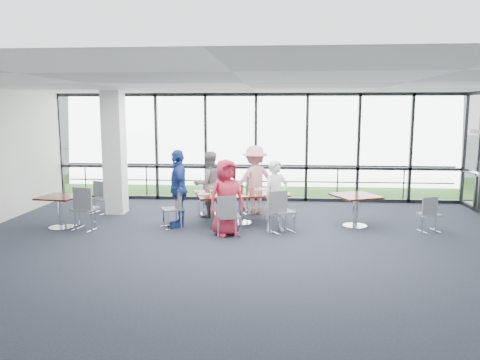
# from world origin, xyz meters

# --- Properties ---
(floor) EXTENTS (12.00, 10.00, 0.02)m
(floor) POSITION_xyz_m (0.00, 0.00, -0.01)
(floor) COLOR #202431
(floor) RESTS_ON ground
(ceiling) EXTENTS (12.00, 10.00, 0.04)m
(ceiling) POSITION_xyz_m (0.00, 0.00, 3.20)
(ceiling) COLOR white
(ceiling) RESTS_ON ground
(wall_front) EXTENTS (12.00, 0.10, 3.20)m
(wall_front) POSITION_xyz_m (0.00, -5.00, 1.60)
(wall_front) COLOR silver
(wall_front) RESTS_ON ground
(curtain_wall_back) EXTENTS (12.00, 0.10, 3.20)m
(curtain_wall_back) POSITION_xyz_m (0.00, 5.00, 1.60)
(curtain_wall_back) COLOR white
(curtain_wall_back) RESTS_ON ground
(structural_column) EXTENTS (0.50, 0.50, 3.20)m
(structural_column) POSITION_xyz_m (-3.60, 3.00, 1.60)
(structural_column) COLOR white
(structural_column) RESTS_ON ground
(apron) EXTENTS (80.00, 70.00, 0.02)m
(apron) POSITION_xyz_m (0.00, 10.00, -0.02)
(apron) COLOR gray
(apron) RESTS_ON ground
(grass_strip) EXTENTS (80.00, 5.00, 0.01)m
(grass_strip) POSITION_xyz_m (0.00, 8.00, 0.01)
(grass_strip) COLOR #25591D
(grass_strip) RESTS_ON ground
(hangar_main) EXTENTS (24.00, 10.00, 6.00)m
(hangar_main) POSITION_xyz_m (4.00, 32.00, 3.00)
(hangar_main) COLOR silver
(hangar_main) RESTS_ON ground
(hangar_aux) EXTENTS (10.00, 6.00, 4.00)m
(hangar_aux) POSITION_xyz_m (-18.00, 28.00, 2.00)
(hangar_aux) COLOR silver
(hangar_aux) RESTS_ON ground
(guard_rail) EXTENTS (12.00, 0.06, 0.06)m
(guard_rail) POSITION_xyz_m (0.00, 5.60, 0.50)
(guard_rail) COLOR #2D2D33
(guard_rail) RESTS_ON ground
(main_table) EXTENTS (2.37, 1.75, 0.75)m
(main_table) POSITION_xyz_m (-0.22, 2.06, 0.64)
(main_table) COLOR #350A09
(main_table) RESTS_ON ground
(side_table_left) EXTENTS (0.93, 0.93, 0.75)m
(side_table_left) POSITION_xyz_m (-4.32, 1.29, 0.63)
(side_table_left) COLOR #350A09
(side_table_left) RESTS_ON ground
(side_table_right) EXTENTS (1.22, 1.22, 0.75)m
(side_table_right) POSITION_xyz_m (2.46, 1.96, 0.64)
(side_table_right) COLOR #350A09
(side_table_right) RESTS_ON ground
(diner_near_left) EXTENTS (0.97, 0.87, 1.66)m
(diner_near_left) POSITION_xyz_m (-0.45, 0.98, 0.83)
(diner_near_left) COLOR #C1243C
(diner_near_left) RESTS_ON ground
(diner_near_right) EXTENTS (0.72, 0.67, 1.60)m
(diner_near_right) POSITION_xyz_m (0.61, 1.41, 0.80)
(diner_near_right) COLOR white
(diner_near_right) RESTS_ON ground
(diner_far_left) EXTENTS (0.95, 0.83, 1.67)m
(diner_far_left) POSITION_xyz_m (-1.08, 2.73, 0.84)
(diner_far_left) COLOR slate
(diner_far_left) RESTS_ON ground
(diner_far_right) EXTENTS (1.30, 1.03, 1.79)m
(diner_far_right) POSITION_xyz_m (0.06, 3.13, 0.90)
(diner_far_right) COLOR pink
(diner_far_right) RESTS_ON ground
(diner_end) EXTENTS (0.86, 1.18, 1.81)m
(diner_end) POSITION_xyz_m (-1.64, 1.62, 0.91)
(diner_end) COLOR navy
(diner_end) RESTS_ON ground
(chair_main_nl) EXTENTS (0.52, 0.52, 0.89)m
(chair_main_nl) POSITION_xyz_m (-0.37, 0.87, 0.45)
(chair_main_nl) COLOR slate
(chair_main_nl) RESTS_ON ground
(chair_main_nr) EXTENTS (0.63, 0.63, 0.94)m
(chair_main_nr) POSITION_xyz_m (0.76, 1.29, 0.47)
(chair_main_nr) COLOR slate
(chair_main_nr) RESTS_ON ground
(chair_main_fl) EXTENTS (0.48, 0.48, 0.84)m
(chair_main_fl) POSITION_xyz_m (-1.13, 2.90, 0.42)
(chair_main_fl) COLOR slate
(chair_main_fl) RESTS_ON ground
(chair_main_fr) EXTENTS (0.60, 0.60, 0.94)m
(chair_main_fr) POSITION_xyz_m (-0.05, 3.22, 0.47)
(chair_main_fr) COLOR slate
(chair_main_fr) RESTS_ON ground
(chair_main_end) EXTENTS (0.59, 0.59, 0.89)m
(chair_main_end) POSITION_xyz_m (-1.77, 1.50, 0.44)
(chair_main_end) COLOR slate
(chair_main_end) RESTS_ON ground
(chair_spare_la) EXTENTS (0.58, 0.58, 0.99)m
(chair_spare_la) POSITION_xyz_m (-3.69, 1.16, 0.49)
(chair_spare_la) COLOR slate
(chair_spare_la) RESTS_ON ground
(chair_spare_lb) EXTENTS (0.51, 0.51, 0.82)m
(chair_spare_lb) POSITION_xyz_m (-4.00, 2.85, 0.41)
(chair_spare_lb) COLOR slate
(chair_spare_lb) RESTS_ON ground
(chair_spare_r) EXTENTS (0.49, 0.49, 0.80)m
(chair_spare_r) POSITION_xyz_m (4.02, 1.60, 0.40)
(chair_spare_r) COLOR slate
(chair_spare_r) RESTS_ON ground
(plate_nl) EXTENTS (0.26, 0.26, 0.01)m
(plate_nl) POSITION_xyz_m (-0.72, 1.57, 0.76)
(plate_nl) COLOR white
(plate_nl) RESTS_ON main_table
(plate_nr) EXTENTS (0.28, 0.28, 0.01)m
(plate_nr) POSITION_xyz_m (0.46, 1.85, 0.76)
(plate_nr) COLOR white
(plate_nr) RESTS_ON main_table
(plate_fl) EXTENTS (0.25, 0.25, 0.01)m
(plate_fl) POSITION_xyz_m (-0.81, 2.26, 0.76)
(plate_fl) COLOR white
(plate_fl) RESTS_ON main_table
(plate_fr) EXTENTS (0.28, 0.28, 0.01)m
(plate_fr) POSITION_xyz_m (0.22, 2.56, 0.76)
(plate_fr) COLOR white
(plate_fr) RESTS_ON main_table
(plate_end) EXTENTS (0.27, 0.27, 0.01)m
(plate_end) POSITION_xyz_m (-1.07, 1.77, 0.76)
(plate_end) COLOR white
(plate_end) RESTS_ON main_table
(tumbler_a) EXTENTS (0.06, 0.06, 0.13)m
(tumbler_a) POSITION_xyz_m (-0.43, 1.78, 0.81)
(tumbler_a) COLOR white
(tumbler_a) RESTS_ON main_table
(tumbler_b) EXTENTS (0.07, 0.07, 0.14)m
(tumbler_b) POSITION_xyz_m (0.15, 1.97, 0.82)
(tumbler_b) COLOR white
(tumbler_b) RESTS_ON main_table
(tumbler_c) EXTENTS (0.08, 0.08, 0.15)m
(tumbler_c) POSITION_xyz_m (-0.22, 2.38, 0.83)
(tumbler_c) COLOR white
(tumbler_c) RESTS_ON main_table
(tumbler_d) EXTENTS (0.07, 0.07, 0.15)m
(tumbler_d) POSITION_xyz_m (-0.88, 1.72, 0.82)
(tumbler_d) COLOR white
(tumbler_d) RESTS_ON main_table
(menu_a) EXTENTS (0.37, 0.34, 0.00)m
(menu_a) POSITION_xyz_m (-0.19, 1.58, 0.75)
(menu_a) COLOR beige
(menu_a) RESTS_ON main_table
(menu_b) EXTENTS (0.35, 0.27, 0.00)m
(menu_b) POSITION_xyz_m (0.77, 2.06, 0.75)
(menu_b) COLOR beige
(menu_b) RESTS_ON main_table
(menu_c) EXTENTS (0.28, 0.32, 0.00)m
(menu_c) POSITION_xyz_m (-0.25, 2.55, 0.75)
(menu_c) COLOR beige
(menu_c) RESTS_ON main_table
(condiment_caddy) EXTENTS (0.10, 0.07, 0.04)m
(condiment_caddy) POSITION_xyz_m (-0.24, 2.16, 0.77)
(condiment_caddy) COLOR black
(condiment_caddy) RESTS_ON main_table
(ketchup_bottle) EXTENTS (0.06, 0.06, 0.18)m
(ketchup_bottle) POSITION_xyz_m (-0.20, 2.13, 0.84)
(ketchup_bottle) COLOR #B11F18
(ketchup_bottle) RESTS_ON main_table
(green_bottle) EXTENTS (0.05, 0.05, 0.20)m
(green_bottle) POSITION_xyz_m (-0.08, 2.10, 0.85)
(green_bottle) COLOR #157026
(green_bottle) RESTS_ON main_table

